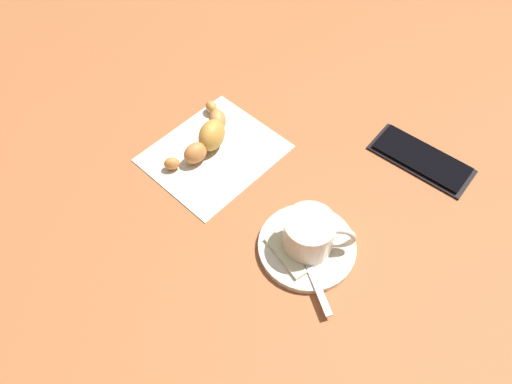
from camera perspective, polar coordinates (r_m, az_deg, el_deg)
ground_plane at (r=0.68m, az=-1.14°, el=-0.58°), size 1.80×1.80×0.00m
saucer at (r=0.63m, az=5.88°, el=-6.84°), size 0.13×0.13×0.01m
espresso_cup at (r=0.60m, az=6.38°, el=-5.25°), size 0.08×0.08×0.05m
teaspoon at (r=0.62m, az=5.60°, el=-6.83°), size 0.13×0.08×0.01m
sugar_packet at (r=0.61m, az=3.55°, el=-7.68°), size 0.07×0.03×0.01m
napkin at (r=0.73m, az=-5.08°, el=4.72°), size 0.17×0.20×0.00m
croissant at (r=0.72m, az=-5.83°, el=6.81°), size 0.10×0.14×0.05m
cell_phone at (r=0.76m, az=19.37°, el=3.82°), size 0.16×0.08×0.01m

